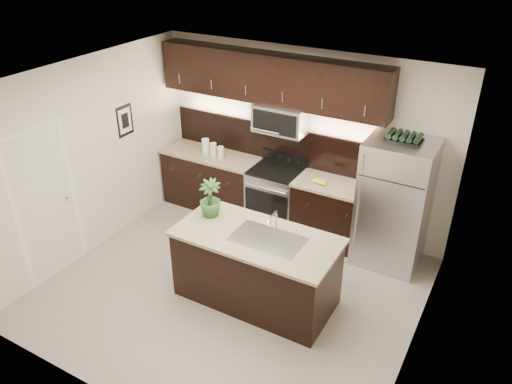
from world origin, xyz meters
The scene contains 12 objects.
ground centered at (0.00, 0.00, 0.00)m, with size 4.50×4.50×0.00m, color gray.
room_walls centered at (-0.11, -0.04, 1.70)m, with size 4.52×4.02×2.71m.
counter_run centered at (-0.46, 1.69, 0.47)m, with size 3.51×0.65×0.94m.
upper_fixtures centered at (-0.43, 1.84, 2.14)m, with size 3.49×0.40×1.66m.
island centered at (0.35, 0.01, 0.47)m, with size 1.96×0.96×0.94m.
sink_faucet centered at (0.50, 0.02, 0.96)m, with size 0.84×0.50×0.28m.
refrigerator centered at (1.54, 1.63, 0.90)m, with size 0.86×0.78×1.79m, color #B2B2B7.
wine_rack centered at (1.54, 1.63, 1.84)m, with size 0.44×0.27×0.10m.
plant centered at (-0.37, 0.14, 1.18)m, with size 0.27×0.27×0.48m, color #284F1F.
canisters centered at (-1.37, 1.64, 1.05)m, with size 0.38×0.12×0.25m.
french_press centered at (1.17, 1.64, 1.07)m, with size 0.12×0.12×0.34m.
bananas centered at (0.43, 1.61, 0.97)m, with size 0.21×0.16×0.06m, color gold.
Camera 1 is at (2.75, -4.24, 4.21)m, focal length 35.00 mm.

